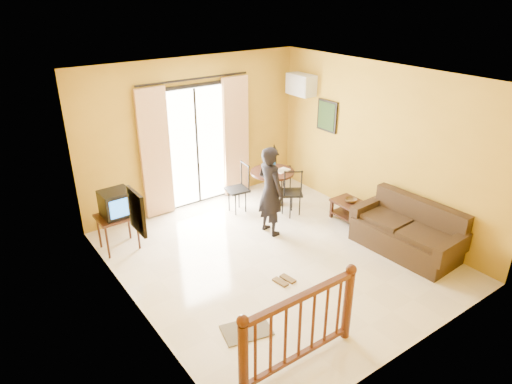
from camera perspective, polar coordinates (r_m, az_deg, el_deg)
ground at (r=7.31m, az=2.45°, el=-8.09°), size 5.00×5.00×0.00m
room_shell at (r=6.55m, az=2.72°, el=4.55°), size 5.00×5.00×5.00m
balcony_door at (r=8.65m, az=-7.39°, el=5.80°), size 2.25×0.14×2.46m
tv_table at (r=7.60m, az=-17.02°, el=-3.32°), size 0.60×0.50×0.60m
television at (r=7.48m, az=-17.06°, el=-1.35°), size 0.47×0.44×0.41m
picture_left at (r=5.44m, az=-14.66°, el=-2.38°), size 0.05×0.42×0.52m
dining_table at (r=8.73m, az=2.06°, el=1.72°), size 0.84×0.84×0.70m
water_jug at (r=8.61m, az=1.95°, el=3.50°), size 0.16×0.16×0.29m
serving_tray at (r=8.69m, az=3.31°, el=2.71°), size 0.31×0.24×0.02m
dining_chairs at (r=8.94m, az=1.83°, el=-1.58°), size 1.81×1.52×0.95m
air_conditioner at (r=9.17m, az=5.63°, el=13.21°), size 0.31×0.60×0.40m
botanical_print at (r=8.90m, az=8.88°, el=9.38°), size 0.05×0.50×0.60m
coffee_table at (r=8.37m, az=12.12°, el=-2.21°), size 0.46×0.83×0.37m
bowl at (r=8.35m, az=11.80°, el=-1.04°), size 0.25×0.25×0.07m
sofa at (r=7.72m, az=18.45°, el=-4.86°), size 0.89×1.78×0.84m
standing_person at (r=7.64m, az=1.82°, el=0.12°), size 0.40×0.59×1.56m
stair_balustrade at (r=5.21m, az=5.51°, el=-16.06°), size 1.63×0.13×1.04m
doormat at (r=5.94m, az=-1.18°, el=-16.89°), size 0.68×0.53×0.02m
sandals at (r=6.77m, az=3.54°, el=-10.96°), size 0.27×0.26×0.03m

